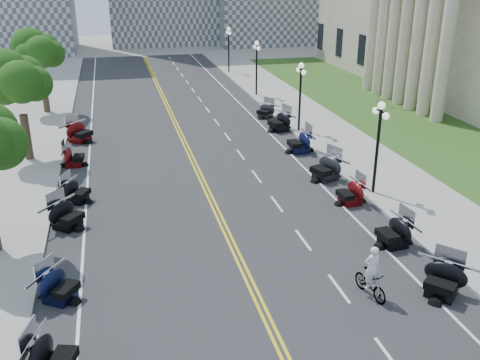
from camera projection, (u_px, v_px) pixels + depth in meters
ground at (234, 248)px, 23.32m from camera, size 160.00×160.00×0.00m
road at (197, 169)px, 32.33m from camera, size 16.00×90.00×0.01m
centerline_yellow_a at (195, 169)px, 32.30m from camera, size 0.12×90.00×0.00m
centerline_yellow_b at (199, 169)px, 32.36m from camera, size 0.12×90.00×0.00m
edge_line_north at (297, 161)px, 33.72m from camera, size 0.12×90.00×0.00m
edge_line_south at (88, 178)px, 30.94m from camera, size 0.12×90.00×0.00m
lane_dash_4 at (390, 358)px, 16.79m from camera, size 0.12×2.00×0.00m
lane_dash_5 at (339, 288)px, 20.40m from camera, size 0.12×2.00×0.00m
lane_dash_6 at (303, 240)px, 24.01m from camera, size 0.12×2.00×0.00m
lane_dash_7 at (277, 204)px, 27.62m from camera, size 0.12×2.00×0.00m
lane_dash_8 at (257, 176)px, 31.22m from camera, size 0.12×2.00×0.00m
lane_dash_9 at (241, 155)px, 34.83m from camera, size 0.12×2.00×0.00m
lane_dash_10 at (227, 137)px, 38.44m from camera, size 0.12×2.00×0.00m
lane_dash_11 at (217, 122)px, 42.04m from camera, size 0.12×2.00×0.00m
lane_dash_12 at (208, 110)px, 45.65m from camera, size 0.12×2.00×0.00m
lane_dash_13 at (200, 99)px, 49.26m from camera, size 0.12×2.00×0.00m
lane_dash_14 at (193, 90)px, 52.87m from camera, size 0.12×2.00×0.00m
lane_dash_15 at (187, 82)px, 56.47m from camera, size 0.12×2.00×0.00m
lane_dash_16 at (182, 75)px, 60.08m from camera, size 0.12×2.00×0.00m
lane_dash_17 at (178, 69)px, 63.69m from camera, size 0.12×2.00×0.00m
lane_dash_18 at (173, 63)px, 67.30m from camera, size 0.12×2.00×0.00m
lane_dash_19 at (170, 58)px, 70.90m from camera, size 0.12×2.00×0.00m
sidewalk_north at (357, 155)px, 34.59m from camera, size 5.00×90.00×0.15m
sidewalk_south at (12, 184)px, 30.03m from camera, size 5.00×90.00×0.15m
lawn at (394, 117)px, 43.33m from camera, size 9.00×60.00×0.10m
street_lamp_2 at (377, 149)px, 27.82m from camera, size 0.50×1.20×4.90m
street_lamp_3 at (300, 97)px, 38.64m from camera, size 0.50×1.20×4.90m
street_lamp_4 at (257, 68)px, 49.47m from camera, size 0.50×1.20×4.90m
street_lamp_5 at (229, 50)px, 60.29m from camera, size 0.50×1.20×4.90m
flagpole at (383, 48)px, 45.20m from camera, size 1.10×0.20×10.00m
tree_3 at (19, 86)px, 32.00m from camera, size 4.80×4.80×9.20m
tree_4 at (40, 56)px, 42.82m from camera, size 4.80×4.80×9.20m
motorcycle_n_4 at (443, 279)px, 19.75m from camera, size 2.85×2.85×1.42m
motorcycle_n_5 at (394, 231)px, 23.29m from camera, size 2.19×2.19×1.40m
motorcycle_n_6 at (351, 192)px, 27.46m from camera, size 2.04×2.04×1.32m
motorcycle_n_7 at (326, 167)px, 30.51m from camera, size 2.85×2.85×1.54m
motorcycle_n_8 at (300, 141)px, 35.00m from camera, size 2.23×2.23×1.52m
motorcycle_n_9 at (280, 121)px, 39.56m from camera, size 2.74×2.74×1.53m
motorcycle_n_10 at (265, 110)px, 43.06m from camera, size 2.55×2.55×1.27m
motorcycle_s_4 at (51, 357)px, 15.79m from camera, size 2.57×2.57×1.45m
motorcycle_s_5 at (59, 285)px, 19.47m from camera, size 2.58×2.58×1.30m
motorcycle_s_6 at (66, 214)px, 24.90m from camera, size 2.85×2.85×1.42m
motorcycle_s_7 at (76, 191)px, 27.63m from camera, size 2.49×2.49×1.30m
motorcycle_s_8 at (73, 156)px, 32.63m from camera, size 2.06×2.06×1.32m
motorcycle_s_9 at (79, 131)px, 37.10m from camera, size 3.13×3.13×1.55m
bicycle at (370, 284)px, 19.75m from camera, size 0.87×1.84×1.07m
cyclist_rider at (374, 251)px, 19.23m from camera, size 0.63×0.42×1.74m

